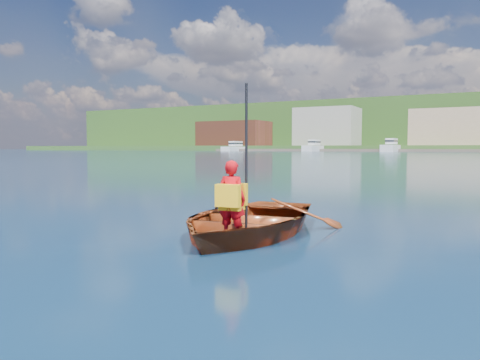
% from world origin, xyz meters
% --- Properties ---
extents(ground, '(600.00, 600.00, 0.00)m').
position_xyz_m(ground, '(0.00, 0.00, 0.00)').
color(ground, '#112148').
rests_on(ground, ground).
extents(rowboat, '(2.80, 3.74, 0.74)m').
position_xyz_m(rowboat, '(0.57, 0.21, 0.22)').
color(rowboat, maroon).
rests_on(rowboat, ground).
extents(child_paddler, '(0.41, 0.36, 2.09)m').
position_xyz_m(child_paddler, '(0.79, -0.67, 0.65)').
color(child_paddler, '#B7060E').
rests_on(child_paddler, ground).
extents(shoreline, '(400.00, 140.00, 22.00)m').
position_xyz_m(shoreline, '(0.00, 236.61, 10.32)').
color(shoreline, '#395B20').
rests_on(shoreline, ground).
extents(dock, '(160.04, 9.94, 0.80)m').
position_xyz_m(dock, '(-5.80, 148.00, 0.40)').
color(dock, brown).
rests_on(dock, ground).
extents(waterfront_buildings, '(202.00, 16.00, 14.00)m').
position_xyz_m(waterfront_buildings, '(-7.74, 165.00, 7.74)').
color(waterfront_buildings, maroon).
rests_on(waterfront_buildings, ground).
extents(marina_yachts, '(141.85, 13.91, 4.35)m').
position_xyz_m(marina_yachts, '(-7.91, 143.34, 1.40)').
color(marina_yachts, silver).
rests_on(marina_yachts, ground).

